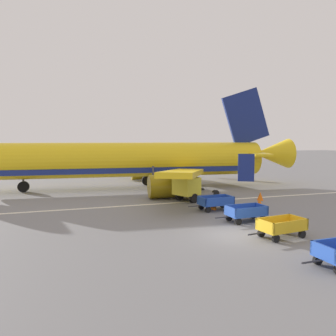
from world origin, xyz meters
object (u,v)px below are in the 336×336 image
object	(u,v)px
airplane	(136,161)
baggage_cart_fourth_in_row	(246,213)
traffic_cone_near_plane	(213,205)
traffic_cone_mid_apron	(259,202)
baggage_cart_far_end	(216,202)
baggage_cart_third_in_row	(282,227)
traffic_cone_by_carts	(260,196)
service_truck_beside_carts	(190,188)

from	to	relation	value
airplane	baggage_cart_fourth_in_row	xyz separation A→B (m)	(3.55, -16.61, -2.45)
traffic_cone_near_plane	traffic_cone_mid_apron	world-z (taller)	traffic_cone_near_plane
baggage_cart_far_end	traffic_cone_mid_apron	distance (m)	4.31
traffic_cone_near_plane	baggage_cart_third_in_row	bearing A→B (deg)	-87.53
traffic_cone_near_plane	traffic_cone_by_carts	size ratio (longest dim) A/B	0.92
traffic_cone_near_plane	baggage_cart_fourth_in_row	bearing A→B (deg)	-85.13
baggage_cart_fourth_in_row	traffic_cone_near_plane	bearing A→B (deg)	94.87
airplane	traffic_cone_mid_apron	bearing A→B (deg)	-58.38
airplane	traffic_cone_by_carts	distance (m)	13.85
baggage_cart_third_in_row	traffic_cone_mid_apron	size ratio (longest dim) A/B	6.17
airplane	traffic_cone_by_carts	world-z (taller)	airplane
baggage_cart_fourth_in_row	traffic_cone_mid_apron	distance (m)	5.94
baggage_cart_far_end	traffic_cone_by_carts	bearing A→B (deg)	23.57
service_truck_beside_carts	airplane	bearing A→B (deg)	108.40
baggage_cart_far_end	service_truck_beside_carts	size ratio (longest dim) A/B	0.75
airplane	baggage_cart_fourth_in_row	bearing A→B (deg)	-77.93
service_truck_beside_carts	traffic_cone_near_plane	world-z (taller)	service_truck_beside_carts
baggage_cart_far_end	traffic_cone_mid_apron	size ratio (longest dim) A/B	6.13
baggage_cart_third_in_row	traffic_cone_by_carts	distance (m)	11.25
traffic_cone_mid_apron	airplane	bearing A→B (deg)	121.62
traffic_cone_mid_apron	traffic_cone_near_plane	bearing A→B (deg)	-175.45
baggage_cart_far_end	traffic_cone_near_plane	distance (m)	0.36
traffic_cone_mid_apron	traffic_cone_by_carts	bearing A→B (deg)	54.70
baggage_cart_third_in_row	traffic_cone_mid_apron	world-z (taller)	baggage_cart_third_in_row
baggage_cart_fourth_in_row	airplane	bearing A→B (deg)	102.07
traffic_cone_near_plane	traffic_cone_mid_apron	xyz separation A→B (m)	(4.30, 0.34, -0.05)
baggage_cart_fourth_in_row	service_truck_beside_carts	bearing A→B (deg)	94.89
traffic_cone_near_plane	traffic_cone_by_carts	distance (m)	6.00
baggage_cart_third_in_row	airplane	bearing A→B (deg)	99.89
baggage_cart_fourth_in_row	baggage_cart_far_end	size ratio (longest dim) A/B	1.00
airplane	baggage_cart_third_in_row	bearing A→B (deg)	-80.11
airplane	service_truck_beside_carts	distance (m)	9.30
service_truck_beside_carts	baggage_cart_fourth_in_row	bearing A→B (deg)	-85.11
baggage_cart_third_in_row	baggage_cart_far_end	size ratio (longest dim) A/B	1.01
airplane	service_truck_beside_carts	size ratio (longest dim) A/B	7.90
baggage_cart_fourth_in_row	service_truck_beside_carts	size ratio (longest dim) A/B	0.75
baggage_cart_third_in_row	service_truck_beside_carts	distance (m)	11.71
service_truck_beside_carts	baggage_cart_far_end	bearing A→B (deg)	-84.74
baggage_cart_fourth_in_row	traffic_cone_mid_apron	world-z (taller)	baggage_cart_fourth_in_row
airplane	baggage_cart_far_end	xyz separation A→B (m)	(3.25, -12.78, -2.45)
baggage_cart_fourth_in_row	traffic_cone_near_plane	xyz separation A→B (m)	(-0.35, 4.08, -0.26)
baggage_cart_third_in_row	traffic_cone_near_plane	size ratio (longest dim) A/B	5.27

